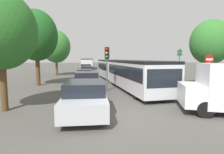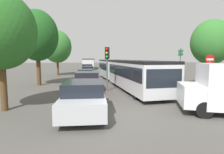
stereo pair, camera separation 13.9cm
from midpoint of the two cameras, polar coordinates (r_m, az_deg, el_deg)
The scene contains 14 objects.
ground_plane at distance 7.92m, azimuth 3.50°, elevation -12.64°, with size 200.00×200.00×0.00m, color #4F4C47.
articulated_bus at distance 17.21m, azimuth 3.96°, elevation 2.18°, with size 4.00×16.19×2.38m.
city_bus_rear at distance 44.50m, azimuth -7.34°, elevation 4.60°, with size 2.94×11.60×2.48m.
queued_car_silver at distance 8.15m, azimuth -8.58°, elevation -6.56°, with size 1.95×4.40×1.52m.
queued_car_red at distance 13.78m, azimuth -7.73°, elevation -1.38°, with size 1.94×4.38×1.51m.
queued_car_black at distance 19.59m, azimuth -8.40°, elevation 0.58°, with size 1.74×3.93×1.35m.
queued_car_green at distance 25.66m, azimuth -7.62°, elevation 1.95°, with size 1.82×4.11×1.41m.
queued_car_tan at distance 31.81m, azimuth -7.87°, elevation 2.83°, with size 1.95×4.41×1.52m.
traffic_light at distance 13.53m, azimuth -1.30°, elevation 5.90°, with size 0.38×0.40×3.40m.
no_entry_sign at distance 14.46m, azimuth 29.43°, elevation 2.66°, with size 0.70×0.08×2.82m.
direction_sign_post at distance 19.81m, azimuth 21.59°, elevation 5.69°, with size 0.32×1.39×3.60m.
tree_left_mid at distance 17.93m, azimuth -22.77°, elevation 11.96°, with size 3.82×3.82×7.00m.
tree_left_far at distance 27.63m, azimuth -17.46°, elevation 9.17°, with size 4.20×4.20×6.69m.
tree_right_near at distance 16.82m, azimuth 29.95°, elevation 9.49°, with size 3.24×3.24×5.73m.
Camera 2 is at (-1.28, -7.39, 2.54)m, focal length 28.00 mm.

